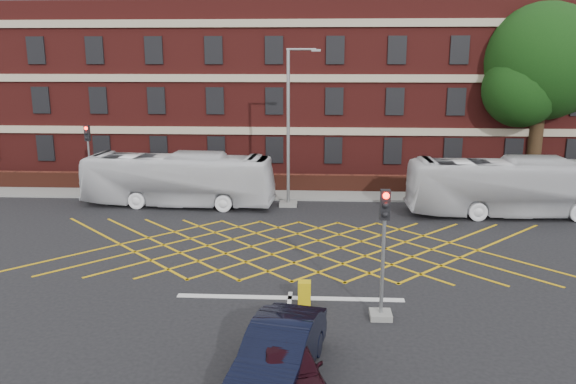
{
  "coord_description": "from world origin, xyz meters",
  "views": [
    {
      "loc": [
        0.89,
        -21.83,
        8.16
      ],
      "look_at": [
        -0.33,
        1.5,
        2.66
      ],
      "focal_mm": 35.0,
      "sensor_mm": 36.0,
      "label": 1
    }
  ],
  "objects_px": {
    "bus_left": "(178,179)",
    "car_navy": "(279,353)",
    "street_lamp": "(289,154)",
    "direction_signs": "(100,175)",
    "bus_right": "(515,187)",
    "car_maroon": "(286,364)",
    "deciduous_tree": "(542,70)",
    "utility_cabinet": "(304,294)",
    "traffic_light_near": "(383,267)",
    "traffic_light_far": "(90,166)"
  },
  "relations": [
    {
      "from": "bus_left",
      "to": "car_navy",
      "type": "bearing_deg",
      "value": -154.43
    },
    {
      "from": "street_lamp",
      "to": "direction_signs",
      "type": "height_order",
      "value": "street_lamp"
    },
    {
      "from": "bus_right",
      "to": "car_maroon",
      "type": "height_order",
      "value": "bus_right"
    },
    {
      "from": "deciduous_tree",
      "to": "street_lamp",
      "type": "relative_size",
      "value": 1.34
    },
    {
      "from": "street_lamp",
      "to": "bus_left",
      "type": "bearing_deg",
      "value": -178.05
    },
    {
      "from": "direction_signs",
      "to": "utility_cabinet",
      "type": "bearing_deg",
      "value": -49.34
    },
    {
      "from": "traffic_light_near",
      "to": "direction_signs",
      "type": "distance_m",
      "value": 21.8
    },
    {
      "from": "traffic_light_near",
      "to": "bus_right",
      "type": "bearing_deg",
      "value": 56.71
    },
    {
      "from": "car_maroon",
      "to": "traffic_light_near",
      "type": "height_order",
      "value": "traffic_light_near"
    },
    {
      "from": "deciduous_tree",
      "to": "traffic_light_far",
      "type": "bearing_deg",
      "value": -171.79
    },
    {
      "from": "bus_left",
      "to": "street_lamp",
      "type": "distance_m",
      "value": 6.52
    },
    {
      "from": "car_maroon",
      "to": "street_lamp",
      "type": "height_order",
      "value": "street_lamp"
    },
    {
      "from": "direction_signs",
      "to": "utility_cabinet",
      "type": "height_order",
      "value": "direction_signs"
    },
    {
      "from": "car_maroon",
      "to": "utility_cabinet",
      "type": "relative_size",
      "value": 4.69
    },
    {
      "from": "car_navy",
      "to": "street_lamp",
      "type": "relative_size",
      "value": 0.53
    },
    {
      "from": "car_navy",
      "to": "street_lamp",
      "type": "xyz_separation_m",
      "value": [
        -0.64,
        18.03,
        2.25
      ]
    },
    {
      "from": "bus_left",
      "to": "traffic_light_far",
      "type": "distance_m",
      "value": 6.69
    },
    {
      "from": "bus_left",
      "to": "traffic_light_near",
      "type": "height_order",
      "value": "traffic_light_near"
    },
    {
      "from": "utility_cabinet",
      "to": "street_lamp",
      "type": "bearing_deg",
      "value": 95.02
    },
    {
      "from": "bus_left",
      "to": "utility_cabinet",
      "type": "height_order",
      "value": "bus_left"
    },
    {
      "from": "car_maroon",
      "to": "deciduous_tree",
      "type": "distance_m",
      "value": 29.93
    },
    {
      "from": "deciduous_tree",
      "to": "street_lamp",
      "type": "xyz_separation_m",
      "value": [
        -15.91,
        -6.44,
        -4.52
      ]
    },
    {
      "from": "direction_signs",
      "to": "bus_left",
      "type": "bearing_deg",
      "value": -16.58
    },
    {
      "from": "car_maroon",
      "to": "deciduous_tree",
      "type": "height_order",
      "value": "deciduous_tree"
    },
    {
      "from": "car_navy",
      "to": "car_maroon",
      "type": "distance_m",
      "value": 0.5
    },
    {
      "from": "bus_right",
      "to": "utility_cabinet",
      "type": "bearing_deg",
      "value": 137.16
    },
    {
      "from": "car_maroon",
      "to": "street_lamp",
      "type": "bearing_deg",
      "value": 76.59
    },
    {
      "from": "deciduous_tree",
      "to": "traffic_light_far",
      "type": "relative_size",
      "value": 2.76
    },
    {
      "from": "traffic_light_far",
      "to": "utility_cabinet",
      "type": "height_order",
      "value": "traffic_light_far"
    },
    {
      "from": "deciduous_tree",
      "to": "utility_cabinet",
      "type": "xyz_separation_m",
      "value": [
        -14.73,
        -19.92,
        -7.09
      ]
    },
    {
      "from": "bus_left",
      "to": "traffic_light_near",
      "type": "relative_size",
      "value": 2.55
    },
    {
      "from": "bus_right",
      "to": "traffic_light_near",
      "type": "relative_size",
      "value": 2.64
    },
    {
      "from": "bus_left",
      "to": "bus_right",
      "type": "bearing_deg",
      "value": -89.66
    },
    {
      "from": "bus_right",
      "to": "traffic_light_near",
      "type": "bearing_deg",
      "value": 146.1
    },
    {
      "from": "traffic_light_near",
      "to": "utility_cabinet",
      "type": "bearing_deg",
      "value": 162.23
    },
    {
      "from": "bus_left",
      "to": "bus_right",
      "type": "xyz_separation_m",
      "value": [
        18.45,
        -1.23,
        0.05
      ]
    },
    {
      "from": "bus_left",
      "to": "car_maroon",
      "type": "relative_size",
      "value": 2.65
    },
    {
      "from": "bus_right",
      "to": "deciduous_tree",
      "type": "distance_m",
      "value": 10.6
    },
    {
      "from": "traffic_light_far",
      "to": "traffic_light_near",
      "type": "bearing_deg",
      "value": -45.72
    },
    {
      "from": "deciduous_tree",
      "to": "utility_cabinet",
      "type": "bearing_deg",
      "value": -126.48
    },
    {
      "from": "direction_signs",
      "to": "car_maroon",
      "type": "bearing_deg",
      "value": -58.04
    },
    {
      "from": "traffic_light_near",
      "to": "traffic_light_far",
      "type": "bearing_deg",
      "value": 134.28
    },
    {
      "from": "bus_left",
      "to": "deciduous_tree",
      "type": "height_order",
      "value": "deciduous_tree"
    },
    {
      "from": "deciduous_tree",
      "to": "traffic_light_near",
      "type": "distance_m",
      "value": 24.74
    },
    {
      "from": "direction_signs",
      "to": "traffic_light_near",
      "type": "bearing_deg",
      "value": -45.73
    },
    {
      "from": "car_navy",
      "to": "deciduous_tree",
      "type": "xyz_separation_m",
      "value": [
        15.28,
        24.47,
        6.76
      ]
    },
    {
      "from": "car_navy",
      "to": "bus_left",
      "type": "bearing_deg",
      "value": 123.25
    },
    {
      "from": "car_navy",
      "to": "direction_signs",
      "type": "distance_m",
      "value": 22.87
    },
    {
      "from": "deciduous_tree",
      "to": "direction_signs",
      "type": "relative_size",
      "value": 5.37
    },
    {
      "from": "bus_right",
      "to": "deciduous_tree",
      "type": "relative_size",
      "value": 0.95
    }
  ]
}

